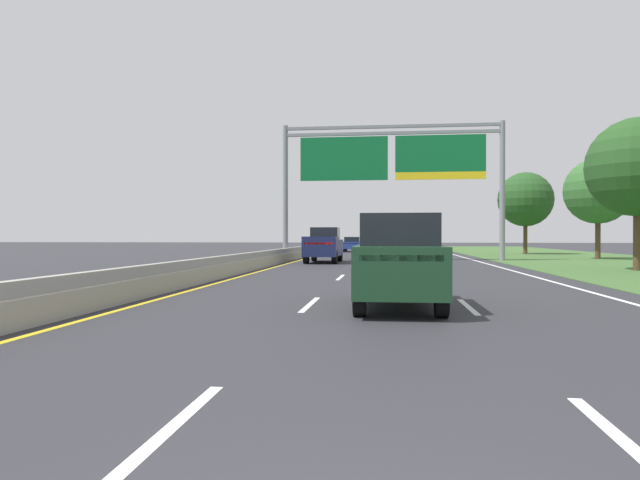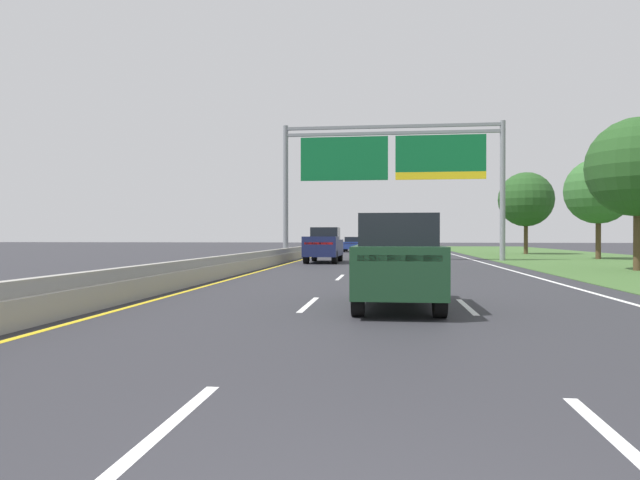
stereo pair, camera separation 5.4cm
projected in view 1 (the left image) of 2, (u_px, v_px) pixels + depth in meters
The scene contains 12 objects.
ground_plane at pixel (387, 261), 37.69m from camera, with size 220.00×220.00×0.00m, color #2B2B30.
lane_striping at pixel (387, 261), 37.24m from camera, with size 11.96×106.00×0.01m.
grass_verge_right at pixel (607, 262), 36.06m from camera, with size 14.00×110.00×0.02m, color #3D602D.
median_barrier_concrete at pixel (289, 255), 38.46m from camera, with size 0.60×110.00×0.85m.
overhead_sign_gantry at pixel (392, 163), 38.57m from camera, with size 15.06×0.42×9.35m.
pickup_truck_navy at pixel (324, 245), 35.49m from camera, with size 2.02×5.41×2.20m.
car_blue_left_lane_sedan at pixel (352, 244), 59.84m from camera, with size 1.89×4.43×1.57m.
car_white_centre_lane_sedan at pixel (389, 246), 49.44m from camera, with size 1.92×4.44×1.57m.
car_darkgreen_centre_lane_suv at pixel (398, 260), 13.01m from camera, with size 1.92×4.71×2.11m.
roadside_tree_mid at pixel (638, 167), 26.67m from camera, with size 4.66×4.66×7.23m.
roadside_tree_far at pixel (598, 191), 40.24m from camera, with size 4.67×4.67×7.19m.
roadside_tree_distant at pixel (525, 199), 51.70m from camera, with size 4.95×4.95×7.48m.
Camera 1 is at (-0.03, -2.95, 1.63)m, focal length 31.83 mm.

